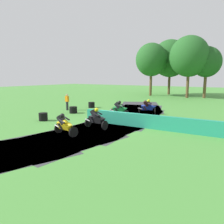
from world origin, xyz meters
The scene contains 15 objects.
ground_plane centered at (0.00, 0.00, 0.00)m, with size 120.00×120.00×0.00m, color #4C933D.
track_asphalt centered at (-0.88, -0.04, 0.00)m, with size 8.89×28.46×0.01m.
safety_barrier centered at (5.72, 0.27, 0.45)m, with size 0.30×16.04×0.90m, color #239375.
motorcycle_lead_yellow centered at (-0.73, -4.13, 0.63)m, with size 1.70×0.98×1.42m.
motorcycle_chase_black centered at (-0.19, -1.84, 0.66)m, with size 1.69×0.73×1.42m.
motorcycle_trailing_green centered at (-1.21, 2.71, 0.64)m, with size 1.68×0.88×1.43m.
motorcycle_fourth_blue centered at (0.31, 5.11, 0.64)m, with size 1.73×1.19×1.43m.
tire_stack_mid_a centered at (-5.19, -2.02, 0.30)m, with size 0.66×0.66×0.60m.
tire_stack_mid_b centered at (-5.63, 1.77, 0.30)m, with size 0.71×0.71×0.60m.
tire_stack_far centered at (-6.42, 5.45, 0.30)m, with size 0.68×0.68×0.60m.
track_marshal centered at (-7.36, 2.74, 0.82)m, with size 0.34×0.24×1.63m.
tree_far_left centered at (-0.57, 22.28, 6.37)m, with size 5.94×5.94×9.51m.
tree_far_right centered at (-5.04, 26.81, 6.55)m, with size 6.40×6.40×9.92m.
tree_mid_rise centered at (-6.97, 22.75, 6.15)m, with size 5.36×5.36×8.99m.
tree_behind_barrier centered at (1.75, 23.51, 5.51)m, with size 4.44×4.44×7.87m.
Camera 1 is at (8.08, -12.70, 3.36)m, focal length 34.56 mm.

